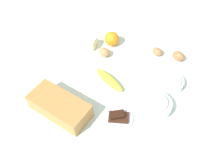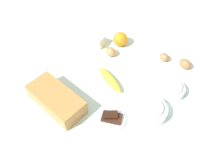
{
  "view_description": "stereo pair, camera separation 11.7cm",
  "coord_description": "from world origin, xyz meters",
  "px_view_note": "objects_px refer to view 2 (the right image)",
  "views": [
    {
      "loc": [
        -0.25,
        0.71,
        0.94
      ],
      "look_at": [
        0.0,
        0.0,
        0.04
      ],
      "focal_mm": 38.37,
      "sensor_mm": 36.0,
      "label": 1
    },
    {
      "loc": [
        -0.36,
        0.66,
        0.94
      ],
      "look_at": [
        0.0,
        0.0,
        0.04
      ],
      "focal_mm": 38.37,
      "sensor_mm": 36.0,
      "label": 2
    }
  ],
  "objects_px": {
    "egg_near_butter": "(110,52)",
    "sugar_bowl": "(151,110)",
    "butter_block": "(96,41)",
    "loaf_pan": "(56,99)",
    "flour_bowl": "(172,88)",
    "egg_beside_bowl": "(185,64)",
    "orange_fruit": "(120,39)",
    "chocolate_plate": "(112,118)",
    "egg_loose": "(164,57)",
    "banana": "(110,80)"
  },
  "relations": [
    {
      "from": "flour_bowl",
      "to": "egg_near_butter",
      "type": "relative_size",
      "value": 2.01
    },
    {
      "from": "banana",
      "to": "orange_fruit",
      "type": "distance_m",
      "value": 0.29
    },
    {
      "from": "flour_bowl",
      "to": "egg_near_butter",
      "type": "distance_m",
      "value": 0.39
    },
    {
      "from": "sugar_bowl",
      "to": "egg_near_butter",
      "type": "distance_m",
      "value": 0.43
    },
    {
      "from": "flour_bowl",
      "to": "butter_block",
      "type": "height_order",
      "value": "flour_bowl"
    },
    {
      "from": "flour_bowl",
      "to": "egg_loose",
      "type": "relative_size",
      "value": 2.21
    },
    {
      "from": "chocolate_plate",
      "to": "egg_loose",
      "type": "bearing_deg",
      "value": -98.63
    },
    {
      "from": "sugar_bowl",
      "to": "butter_block",
      "type": "bearing_deg",
      "value": -31.98
    },
    {
      "from": "banana",
      "to": "butter_block",
      "type": "xyz_separation_m",
      "value": [
        0.21,
        -0.21,
        0.01
      ]
    },
    {
      "from": "orange_fruit",
      "to": "chocolate_plate",
      "type": "height_order",
      "value": "orange_fruit"
    },
    {
      "from": "egg_near_butter",
      "to": "sugar_bowl",
      "type": "bearing_deg",
      "value": 144.08
    },
    {
      "from": "banana",
      "to": "egg_near_butter",
      "type": "bearing_deg",
      "value": -62.31
    },
    {
      "from": "sugar_bowl",
      "to": "banana",
      "type": "height_order",
      "value": "sugar_bowl"
    },
    {
      "from": "loaf_pan",
      "to": "egg_loose",
      "type": "relative_size",
      "value": 5.24
    },
    {
      "from": "flour_bowl",
      "to": "orange_fruit",
      "type": "distance_m",
      "value": 0.42
    },
    {
      "from": "flour_bowl",
      "to": "sugar_bowl",
      "type": "height_order",
      "value": "sugar_bowl"
    },
    {
      "from": "chocolate_plate",
      "to": "banana",
      "type": "bearing_deg",
      "value": -58.7
    },
    {
      "from": "butter_block",
      "to": "egg_near_butter",
      "type": "height_order",
      "value": "butter_block"
    },
    {
      "from": "orange_fruit",
      "to": "egg_near_butter",
      "type": "xyz_separation_m",
      "value": [
        0.01,
        0.1,
        -0.02
      ]
    },
    {
      "from": "flour_bowl",
      "to": "butter_block",
      "type": "xyz_separation_m",
      "value": [
        0.5,
        -0.13,
        -0.0
      ]
    },
    {
      "from": "egg_near_butter",
      "to": "chocolate_plate",
      "type": "height_order",
      "value": "egg_near_butter"
    },
    {
      "from": "sugar_bowl",
      "to": "egg_beside_bowl",
      "type": "distance_m",
      "value": 0.36
    },
    {
      "from": "loaf_pan",
      "to": "egg_near_butter",
      "type": "height_order",
      "value": "loaf_pan"
    },
    {
      "from": "banana",
      "to": "flour_bowl",
      "type": "bearing_deg",
      "value": -163.75
    },
    {
      "from": "loaf_pan",
      "to": "orange_fruit",
      "type": "height_order",
      "value": "orange_fruit"
    },
    {
      "from": "sugar_bowl",
      "to": "butter_block",
      "type": "relative_size",
      "value": 1.65
    },
    {
      "from": "sugar_bowl",
      "to": "orange_fruit",
      "type": "distance_m",
      "value": 0.49
    },
    {
      "from": "orange_fruit",
      "to": "egg_beside_bowl",
      "type": "bearing_deg",
      "value": -179.33
    },
    {
      "from": "flour_bowl",
      "to": "egg_near_butter",
      "type": "xyz_separation_m",
      "value": [
        0.38,
        -0.09,
        -0.01
      ]
    },
    {
      "from": "loaf_pan",
      "to": "egg_beside_bowl",
      "type": "relative_size",
      "value": 4.39
    },
    {
      "from": "loaf_pan",
      "to": "egg_loose",
      "type": "height_order",
      "value": "loaf_pan"
    },
    {
      "from": "loaf_pan",
      "to": "sugar_bowl",
      "type": "bearing_deg",
      "value": -144.83
    },
    {
      "from": "egg_loose",
      "to": "chocolate_plate",
      "type": "relative_size",
      "value": 0.44
    },
    {
      "from": "flour_bowl",
      "to": "egg_beside_bowl",
      "type": "bearing_deg",
      "value": -91.9
    },
    {
      "from": "sugar_bowl",
      "to": "egg_loose",
      "type": "relative_size",
      "value": 2.57
    },
    {
      "from": "egg_loose",
      "to": "chocolate_plate",
      "type": "bearing_deg",
      "value": 81.37
    },
    {
      "from": "egg_loose",
      "to": "chocolate_plate",
      "type": "height_order",
      "value": "egg_loose"
    },
    {
      "from": "sugar_bowl",
      "to": "egg_loose",
      "type": "bearing_deg",
      "value": -78.85
    },
    {
      "from": "sugar_bowl",
      "to": "chocolate_plate",
      "type": "distance_m",
      "value": 0.18
    },
    {
      "from": "loaf_pan",
      "to": "chocolate_plate",
      "type": "distance_m",
      "value": 0.27
    },
    {
      "from": "egg_beside_bowl",
      "to": "egg_near_butter",
      "type": "bearing_deg",
      "value": 15.37
    },
    {
      "from": "butter_block",
      "to": "chocolate_plate",
      "type": "bearing_deg",
      "value": 128.81
    },
    {
      "from": "egg_loose",
      "to": "loaf_pan",
      "type": "bearing_deg",
      "value": 57.2
    },
    {
      "from": "sugar_bowl",
      "to": "orange_fruit",
      "type": "relative_size",
      "value": 1.8
    },
    {
      "from": "egg_beside_bowl",
      "to": "egg_loose",
      "type": "distance_m",
      "value": 0.12
    },
    {
      "from": "flour_bowl",
      "to": "sugar_bowl",
      "type": "relative_size",
      "value": 0.86
    },
    {
      "from": "loaf_pan",
      "to": "egg_beside_bowl",
      "type": "distance_m",
      "value": 0.69
    },
    {
      "from": "banana",
      "to": "chocolate_plate",
      "type": "relative_size",
      "value": 1.46
    },
    {
      "from": "orange_fruit",
      "to": "butter_block",
      "type": "distance_m",
      "value": 0.14
    },
    {
      "from": "butter_block",
      "to": "flour_bowl",
      "type": "bearing_deg",
      "value": 165.86
    }
  ]
}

